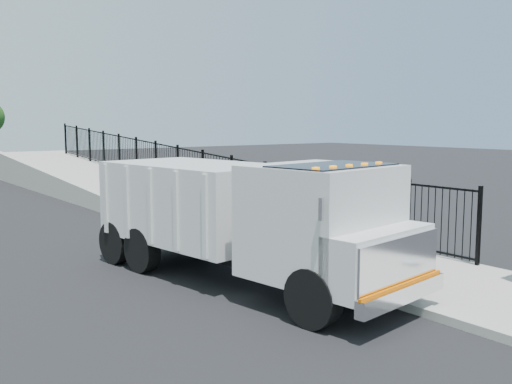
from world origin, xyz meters
TOP-DOWN VIEW (x-y plane):
  - ground at (0.00, 0.00)m, footprint 120.00×120.00m
  - sidewalk at (1.93, -2.00)m, footprint 3.55×12.00m
  - curb at (0.00, -2.00)m, footprint 0.30×12.00m
  - ramp at (2.12, 16.00)m, footprint 3.95×24.06m
  - iron_fence at (3.55, 12.00)m, footprint 0.10×28.00m
  - truck at (-1.33, 0.36)m, footprint 3.50×8.08m
  - worker at (0.51, -0.92)m, footprint 0.43×0.62m

SIDE VIEW (x-z plane):
  - ground at x=0.00m, z-range 0.00..0.00m
  - ramp at x=2.12m, z-range -1.60..1.60m
  - sidewalk at x=1.93m, z-range 0.00..0.12m
  - curb at x=0.00m, z-range 0.00..0.16m
  - iron_fence at x=3.55m, z-range 0.00..1.80m
  - worker at x=0.51m, z-range 0.12..1.76m
  - truck at x=-1.33m, z-range 0.17..2.85m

